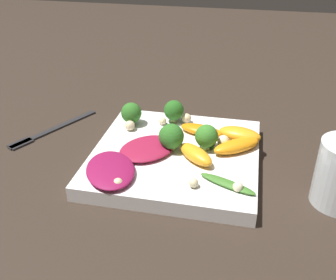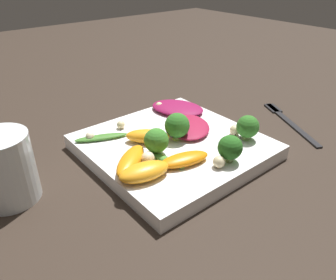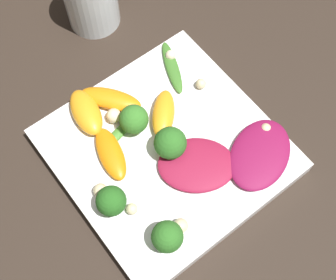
{
  "view_description": "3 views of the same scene",
  "coord_description": "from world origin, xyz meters",
  "views": [
    {
      "loc": [
        0.52,
        0.1,
        0.35
      ],
      "look_at": [
        -0.02,
        -0.02,
        0.03
      ],
      "focal_mm": 42.0,
      "sensor_mm": 36.0,
      "label": 1
    },
    {
      "loc": [
        -0.34,
        0.29,
        0.28
      ],
      "look_at": [
        -0.0,
        0.01,
        0.03
      ],
      "focal_mm": 35.0,
      "sensor_mm": 36.0,
      "label": 2
    },
    {
      "loc": [
        -0.14,
        -0.19,
        0.55
      ],
      "look_at": [
        0.0,
        0.0,
        0.04
      ],
      "focal_mm": 50.0,
      "sensor_mm": 36.0,
      "label": 3
    }
  ],
  "objects": [
    {
      "name": "broccoli_floret_2",
      "position": [
        -0.07,
        -0.09,
        0.04
      ],
      "size": [
        0.04,
        0.04,
        0.04
      ],
      "color": "#84AD5B",
      "rests_on": "plate"
    },
    {
      "name": "fork",
      "position": [
        -0.04,
        -0.25,
        0.0
      ],
      "size": [
        0.17,
        0.1,
        0.01
      ],
      "color": "#262628",
      "rests_on": "ground_plane"
    },
    {
      "name": "macadamia_nut_5",
      "position": [
        -0.08,
        -0.04,
        0.03
      ],
      "size": [
        0.01,
        0.01,
        0.01
      ],
      "color": "beige",
      "rests_on": "plate"
    },
    {
      "name": "macadamia_nut_2",
      "position": [
        -0.03,
        0.07,
        0.03
      ],
      "size": [
        0.02,
        0.02,
        0.02
      ],
      "color": "beige",
      "rests_on": "plate"
    },
    {
      "name": "broccoli_floret_0",
      "position": [
        -0.01,
        0.05,
        0.05
      ],
      "size": [
        0.04,
        0.04,
        0.04
      ],
      "color": "#84AD5B",
      "rests_on": "plate"
    },
    {
      "name": "drinking_glass",
      "position": [
        0.05,
        0.24,
        0.05
      ],
      "size": [
        0.07,
        0.07,
        0.09
      ],
      "color": "white",
      "rests_on": "ground_plane"
    },
    {
      "name": "macadamia_nut_6",
      "position": [
        -0.1,
        -0.0,
        0.03
      ],
      "size": [
        0.02,
        0.02,
        0.02
      ],
      "color": "beige",
      "rests_on": "plate"
    },
    {
      "name": "macadamia_nut_1",
      "position": [
        0.09,
        0.04,
        0.03
      ],
      "size": [
        0.01,
        0.01,
        0.01
      ],
      "color": "beige",
      "rests_on": "plate"
    },
    {
      "name": "plate",
      "position": [
        0.0,
        0.0,
        0.01
      ],
      "size": [
        0.26,
        0.26,
        0.02
      ],
      "color": "white",
      "rests_on": "ground_plane"
    },
    {
      "name": "arugula_sprig_0",
      "position": [
        -0.04,
        0.05,
        0.03
      ],
      "size": [
        0.07,
        0.03,
        0.01
      ],
      "color": "#47842D",
      "rests_on": "plate"
    },
    {
      "name": "orange_segment_3",
      "position": [
        -0.05,
        0.1,
        0.03
      ],
      "size": [
        0.05,
        0.07,
        0.02
      ],
      "color": "orange",
      "rests_on": "plate"
    },
    {
      "name": "broccoli_floret_1",
      "position": [
        0.0,
        -0.01,
        0.05
      ],
      "size": [
        0.04,
        0.04,
        0.04
      ],
      "color": "#7A9E51",
      "rests_on": "plate"
    },
    {
      "name": "orange_segment_1",
      "position": [
        0.02,
        0.03,
        0.03
      ],
      "size": [
        0.07,
        0.07,
        0.02
      ],
      "color": "orange",
      "rests_on": "plate"
    },
    {
      "name": "macadamia_nut_3",
      "position": [
        0.11,
        -0.06,
        0.03
      ],
      "size": [
        0.01,
        0.01,
        0.01
      ],
      "color": "beige",
      "rests_on": "plate"
    },
    {
      "name": "broccoli_floret_3",
      "position": [
        -0.1,
        -0.02,
        0.04
      ],
      "size": [
        0.04,
        0.04,
        0.04
      ],
      "color": "#84AD5B",
      "rests_on": "plate"
    },
    {
      "name": "macadamia_nut_4",
      "position": [
        0.09,
        0.1,
        0.03
      ],
      "size": [
        0.01,
        0.01,
        0.01
      ],
      "color": "beige",
      "rests_on": "plate"
    },
    {
      "name": "ground_plane",
      "position": [
        0.0,
        0.0,
        0.0
      ],
      "size": [
        2.4,
        2.4,
        0.0
      ],
      "primitive_type": "plane",
      "color": "#2D231C"
    },
    {
      "name": "orange_segment_0",
      "position": [
        -0.06,
        0.03,
        0.03
      ],
      "size": [
        0.05,
        0.08,
        0.02
      ],
      "color": "orange",
      "rests_on": "plate"
    },
    {
      "name": "macadamia_nut_0",
      "position": [
        -0.05,
        -0.09,
        0.03
      ],
      "size": [
        0.02,
        0.02,
        0.02
      ],
      "color": "beige",
      "rests_on": "plate"
    },
    {
      "name": "radicchio_leaf_0",
      "position": [
        0.01,
        -0.04,
        0.03
      ],
      "size": [
        0.12,
        0.11,
        0.01
      ],
      "color": "maroon",
      "rests_on": "plate"
    },
    {
      "name": "radicchio_leaf_1",
      "position": [
        0.08,
        -0.08,
        0.03
      ],
      "size": [
        0.12,
        0.1,
        0.01
      ],
      "color": "maroon",
      "rests_on": "plate"
    },
    {
      "name": "arugula_sprig_1",
      "position": [
        0.08,
        0.09,
        0.03
      ],
      "size": [
        0.05,
        0.08,
        0.01
      ],
      "color": "#3D7528",
      "rests_on": "plate"
    },
    {
      "name": "orange_segment_2",
      "position": [
        -0.02,
        0.09,
        0.03
      ],
      "size": [
        0.07,
        0.08,
        0.02
      ],
      "color": "orange",
      "rests_on": "plate"
    }
  ]
}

